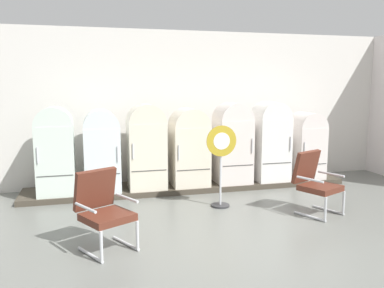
% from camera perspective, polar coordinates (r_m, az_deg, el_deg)
% --- Properties ---
extents(ground, '(12.00, 10.00, 0.05)m').
position_cam_1_polar(ground, '(5.39, 7.92, -14.59)').
color(ground, slate).
extents(back_wall, '(11.76, 0.12, 3.18)m').
position_cam_1_polar(back_wall, '(8.46, -1.46, 5.29)').
color(back_wall, silver).
rests_on(back_wall, ground).
extents(display_plinth, '(6.41, 0.95, 0.10)m').
position_cam_1_polar(display_plinth, '(8.09, -0.37, -6.00)').
color(display_plinth, '#433C30').
rests_on(display_plinth, ground).
extents(refrigerator_0, '(0.66, 0.63, 1.59)m').
position_cam_1_polar(refrigerator_0, '(7.56, -18.99, -0.59)').
color(refrigerator_0, silver).
rests_on(refrigerator_0, display_plinth).
extents(refrigerator_1, '(0.65, 0.70, 1.52)m').
position_cam_1_polar(refrigerator_1, '(7.58, -12.78, -0.58)').
color(refrigerator_1, white).
rests_on(refrigerator_1, display_plinth).
extents(refrigerator_2, '(0.70, 0.63, 1.61)m').
position_cam_1_polar(refrigerator_2, '(7.61, -6.53, -0.03)').
color(refrigerator_2, beige).
rests_on(refrigerator_2, display_plinth).
extents(refrigerator_3, '(0.71, 0.73, 1.52)m').
position_cam_1_polar(refrigerator_3, '(7.83, -0.41, -0.13)').
color(refrigerator_3, silver).
rests_on(refrigerator_3, display_plinth).
extents(refrigerator_4, '(0.68, 0.68, 1.62)m').
position_cam_1_polar(refrigerator_4, '(8.07, 5.83, 0.51)').
color(refrigerator_4, silver).
rests_on(refrigerator_4, display_plinth).
extents(refrigerator_5, '(0.67, 0.69, 1.63)m').
position_cam_1_polar(refrigerator_5, '(8.40, 11.13, 0.75)').
color(refrigerator_5, white).
rests_on(refrigerator_5, display_plinth).
extents(refrigerator_6, '(0.61, 0.67, 1.40)m').
position_cam_1_polar(refrigerator_6, '(8.81, 16.08, 0.10)').
color(refrigerator_6, silver).
rests_on(refrigerator_6, display_plinth).
extents(armchair_left, '(0.81, 0.84, 1.01)m').
position_cam_1_polar(armchair_left, '(5.23, -12.63, -8.76)').
color(armchair_left, silver).
rests_on(armchair_left, ground).
extents(armchair_right, '(0.79, 0.83, 1.01)m').
position_cam_1_polar(armchair_right, '(6.77, 17.15, -4.96)').
color(armchair_right, silver).
rests_on(armchair_right, ground).
extents(sign_stand, '(0.52, 0.32, 1.40)m').
position_cam_1_polar(sign_stand, '(6.78, 4.17, -3.01)').
color(sign_stand, '#2D2D30').
rests_on(sign_stand, ground).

